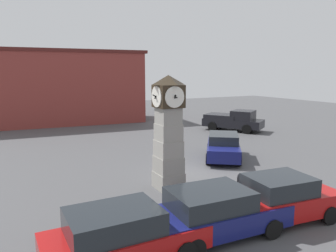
% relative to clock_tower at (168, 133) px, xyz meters
% --- Properties ---
extents(ground_plane, '(83.43, 83.43, 0.00)m').
position_rel_clock_tower_xyz_m(ground_plane, '(2.28, 1.08, -2.54)').
color(ground_plane, '#4C4C4F').
extents(clock_tower, '(1.52, 1.53, 5.05)m').
position_rel_clock_tower_xyz_m(clock_tower, '(0.00, 0.00, 0.00)').
color(clock_tower, gray).
rests_on(clock_tower, ground_plane).
extents(bollard_near_tower, '(0.31, 0.31, 1.10)m').
position_rel_clock_tower_xyz_m(bollard_near_tower, '(1.99, -2.56, -1.98)').
color(bollard_near_tower, '#333338').
rests_on(bollard_near_tower, ground_plane).
extents(bollard_mid_row, '(0.24, 0.24, 1.12)m').
position_rel_clock_tower_xyz_m(bollard_mid_row, '(0.54, -3.15, -1.97)').
color(bollard_mid_row, '#333338').
rests_on(bollard_mid_row, ground_plane).
extents(bollard_far_row, '(0.27, 0.27, 0.89)m').
position_rel_clock_tower_xyz_m(bollard_far_row, '(-0.85, -3.21, -2.09)').
color(bollard_far_row, '#333338').
rests_on(bollard_far_row, ground_plane).
extents(car_navy_sedan, '(4.47, 2.03, 1.55)m').
position_rel_clock_tower_xyz_m(car_navy_sedan, '(-3.82, -4.56, -1.75)').
color(car_navy_sedan, '#A51111').
rests_on(car_navy_sedan, ground_plane).
extents(car_near_tower, '(4.57, 2.28, 1.55)m').
position_rel_clock_tower_xyz_m(car_near_tower, '(-0.68, -4.54, -1.75)').
color(car_near_tower, navy).
rests_on(car_near_tower, ground_plane).
extents(car_by_building, '(4.02, 2.25, 1.62)m').
position_rel_clock_tower_xyz_m(car_by_building, '(2.05, -4.74, -1.72)').
color(car_by_building, '#A51111').
rests_on(car_by_building, ground_plane).
extents(car_far_lot, '(3.94, 4.45, 1.50)m').
position_rel_clock_tower_xyz_m(car_far_lot, '(5.22, 2.87, -1.77)').
color(car_far_lot, navy).
rests_on(car_far_lot, ground_plane).
extents(pickup_truck, '(4.58, 5.44, 1.85)m').
position_rel_clock_tower_xyz_m(pickup_truck, '(11.93, 10.27, -1.60)').
color(pickup_truck, black).
rests_on(pickup_truck, ground_plane).
extents(warehouse_blue_far, '(18.49, 8.17, 7.31)m').
position_rel_clock_tower_xyz_m(warehouse_blue_far, '(-1.42, 22.37, 1.13)').
color(warehouse_blue_far, maroon).
rests_on(warehouse_blue_far, ground_plane).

